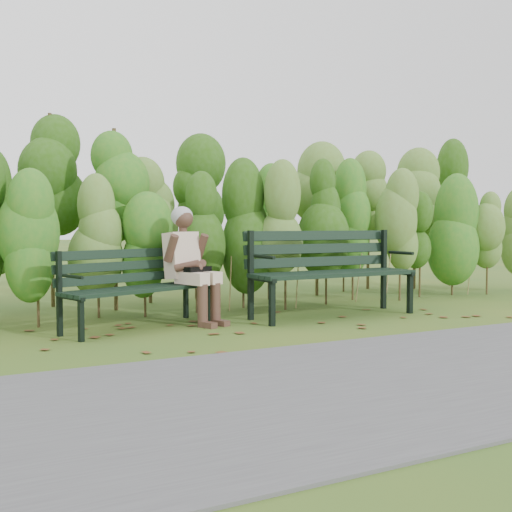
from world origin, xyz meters
name	(u,v)px	position (x,y,z in m)	size (l,w,h in m)	color
ground	(271,329)	(0.00, 0.00, 0.00)	(80.00, 80.00, 0.00)	#345B1F
footpath	(414,375)	(0.00, -2.20, 0.01)	(60.00, 2.50, 0.01)	#474749
hedge_band	(205,212)	(0.00, 1.86, 1.26)	(11.04, 1.67, 2.42)	#47381E
leaf_litter	(286,328)	(0.14, -0.07, 0.00)	(6.06, 2.21, 0.01)	brown
bench_left	(134,281)	(-1.26, 0.71, 0.49)	(1.76, 1.08, 0.84)	black
bench_right	(328,265)	(1.05, 0.51, 0.61)	(2.08, 0.73, 1.03)	black
seated_woman	(190,258)	(-0.62, 0.76, 0.72)	(0.60, 0.83, 1.30)	beige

